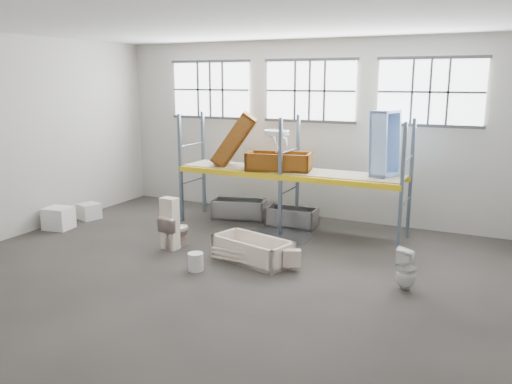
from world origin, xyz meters
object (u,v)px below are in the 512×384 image
Objects in this scene: toilet_white at (406,269)px; bucket at (196,262)px; carton_near at (58,218)px; toilet_beige at (176,231)px; bathtub_beige at (253,250)px; steel_tub_left at (239,209)px; rust_tub_flat at (279,161)px; cistern_tall at (170,223)px; steel_tub_right at (292,217)px; blue_tub_upright at (385,143)px.

bucket is (-4.12, -0.91, -0.22)m from toilet_white.
toilet_beige is at bearing 1.50° from carton_near.
bathtub_beige is 3.57m from steel_tub_left.
rust_tub_flat reaches higher than bucket.
toilet_beige is at bearing -93.08° from steel_tub_left.
cistern_tall is (-2.12, -0.08, 0.36)m from bathtub_beige.
bathtub_beige is 2.97m from steel_tub_right.
blue_tub_upright is 8.70m from carton_near.
bucket is at bearing -95.29° from rust_tub_flat.
blue_tub_upright is at bearing 67.74° from bathtub_beige.
steel_tub_left is at bearing 178.30° from steel_tub_right.
steel_tub_right is at bearing -115.59° from toilet_beige.
rust_tub_flat is (1.59, 2.47, 1.42)m from toilet_beige.
toilet_white reaches higher than bathtub_beige.
cistern_tall is 3.66m from carton_near.
cistern_tall is 5.43m from toilet_white.
toilet_white is 4.23m from bucket.
bathtub_beige is 2.08m from toilet_beige.
toilet_beige is 2.95m from steel_tub_left.
blue_tub_upright is (2.64, 0.37, 0.58)m from rust_tub_flat.
steel_tub_right is 0.82× the size of rust_tub_flat.
bathtub_beige is at bearing -84.85° from steel_tub_right.
steel_tub_right is (1.85, 3.05, -0.37)m from cistern_tall.
cistern_tall reaches higher than carton_near.
steel_tub_left reaches higher than steel_tub_right.
bucket is at bearing -77.87° from toilet_white.
toilet_white is 3.80m from blue_tub_upright.
carton_near is at bearing -151.43° from steel_tub_right.
toilet_beige is at bearing 138.76° from bucket.
rust_tub_flat is at bearing -18.44° from steel_tub_left.
blue_tub_upright is at bearing -1.55° from steel_tub_left.
toilet_white is 4.84m from rust_tub_flat.
carton_near is at bearing -154.09° from rust_tub_flat.
rust_tub_flat is at bearing 115.18° from bathtub_beige.
toilet_beige reaches higher than bucket.
steel_tub_left is 2.21× the size of carton_near.
bucket is at bearing 145.10° from toilet_beige.
rust_tub_flat reaches higher than carton_near.
toilet_white is (5.38, -0.19, 0.01)m from toilet_beige.
cistern_tall is 0.77× the size of blue_tub_upright.
rust_tub_flat reaches higher than steel_tub_right.
bathtub_beige is 2.58× the size of carton_near.
steel_tub_right is at bearing 109.54° from bathtub_beige.
toilet_white reaches higher than carton_near.
toilet_beige is 5.38m from toilet_white.
blue_tub_upright is at bearing 7.90° from rust_tub_flat.
toilet_white is at bearing 6.66° from cistern_tall.
toilet_white is (3.31, -0.12, 0.15)m from bathtub_beige.
carton_near is (-9.07, 0.09, -0.12)m from toilet_white.
bathtub_beige is 1.10× the size of blue_tub_upright.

